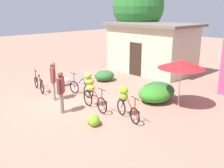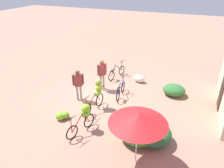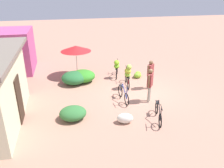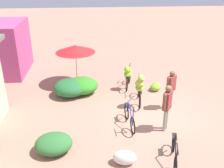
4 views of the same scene
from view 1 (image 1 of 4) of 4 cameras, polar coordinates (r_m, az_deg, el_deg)
name	(u,v)px [view 1 (image 1 of 4)]	position (r m, az deg, el deg)	size (l,w,h in m)	color
ground_plane	(70,105)	(11.53, -8.96, -4.42)	(60.00, 60.00, 0.00)	#A87863
building_low	(152,47)	(17.27, 8.51, 7.77)	(5.58, 3.58, 3.08)	beige
tree_behind_building	(138,7)	(19.72, 5.65, 16.24)	(3.67, 3.67, 5.94)	brown
hedge_bush_front_left	(104,76)	(15.07, -1.65, 1.82)	(1.05, 1.19, 0.58)	#306C34
hedge_bush_front_right	(158,90)	(12.28, 9.93, -1.35)	(1.43, 1.50, 0.74)	#276734
hedge_bush_mid	(155,94)	(11.79, 9.21, -2.09)	(1.38, 1.55, 0.73)	#328626
market_umbrella	(181,64)	(11.04, 14.67, 4.18)	(1.90, 1.90, 2.00)	beige
bicycle_leftmost	(39,84)	(13.70, -15.43, -0.02)	(1.66, 0.47, 0.95)	black
bicycle_near_pile	(81,89)	(12.53, -6.65, -0.97)	(1.60, 0.21, 1.01)	black
bicycle_center_loaded	(91,88)	(10.88, -4.55, -0.80)	(1.71, 0.44, 1.47)	black
bicycle_by_shop	(125,99)	(9.91, 2.80, -3.28)	(1.52, 0.57, 1.18)	black
banana_pile_on_ground	(93,120)	(9.47, -4.01, -7.79)	(0.63, 0.61, 0.36)	#76A82C
produce_sack	(65,81)	(14.39, -10.10, 0.60)	(0.70, 0.44, 0.44)	silver
person_vendor	(53,77)	(11.96, -12.55, 1.56)	(0.48, 0.40, 1.75)	gray
person_bystander	(61,88)	(10.43, -10.93, -0.84)	(0.41, 0.46, 1.66)	gray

